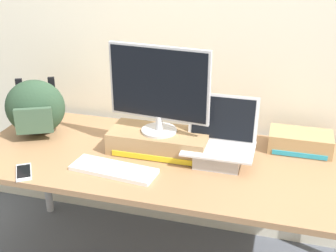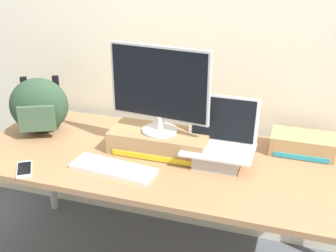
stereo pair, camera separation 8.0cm
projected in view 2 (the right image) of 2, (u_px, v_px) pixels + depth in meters
name	position (u px, v px, depth m)	size (l,w,h in m)	color
back_wall	(196.00, 26.00, 2.44)	(7.00, 0.10, 2.60)	silver
desk	(168.00, 169.00, 2.26)	(2.02, 0.81, 0.73)	#99704C
toner_box_yellow	(160.00, 141.00, 2.28)	(0.51, 0.24, 0.11)	#9E7A51
desktop_monitor	(159.00, 88.00, 2.16)	(0.52, 0.18, 0.45)	silver
open_laptop	(219.00, 150.00, 2.17)	(0.35, 0.24, 0.32)	#ADADB2
external_keyboard	(113.00, 168.00, 2.12)	(0.43, 0.18, 0.02)	white
messenger_backpack	(39.00, 106.00, 2.46)	(0.38, 0.32, 0.32)	#28422D
cell_phone	(24.00, 169.00, 2.12)	(0.14, 0.17, 0.01)	silver
toner_box_cyan	(302.00, 144.00, 2.27)	(0.32, 0.18, 0.10)	#A88456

